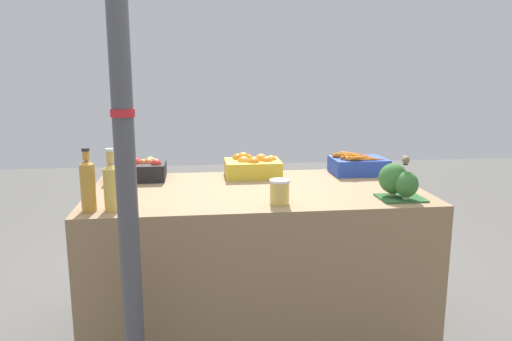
{
  "coord_description": "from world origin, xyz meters",
  "views": [
    {
      "loc": [
        -0.32,
        -2.61,
        1.47
      ],
      "look_at": [
        0.0,
        0.0,
        0.93
      ],
      "focal_mm": 35.0,
      "sensor_mm": 36.0,
      "label": 1
    }
  ],
  "objects_px": {
    "apple_crate": "(138,169)",
    "carrot_crate": "(358,165)",
    "orange_crate": "(253,166)",
    "juice_bottle_amber": "(88,184)",
    "broccoli_pile": "(397,181)",
    "support_pole": "(124,143)",
    "pickle_jar": "(280,192)",
    "sparrow_bird": "(406,160)",
    "juice_bottle_golden": "(111,185)"
  },
  "relations": [
    {
      "from": "orange_crate",
      "to": "juice_bottle_amber",
      "type": "bearing_deg",
      "value": -141.69
    },
    {
      "from": "broccoli_pile",
      "to": "juice_bottle_golden",
      "type": "xyz_separation_m",
      "value": [
        -1.38,
        -0.05,
        0.03
      ]
    },
    {
      "from": "juice_bottle_golden",
      "to": "orange_crate",
      "type": "bearing_deg",
      "value": 42.09
    },
    {
      "from": "apple_crate",
      "to": "sparrow_bird",
      "type": "relative_size",
      "value": 2.47
    },
    {
      "from": "carrot_crate",
      "to": "juice_bottle_amber",
      "type": "relative_size",
      "value": 1.12
    },
    {
      "from": "juice_bottle_golden",
      "to": "sparrow_bird",
      "type": "distance_m",
      "value": 1.41
    },
    {
      "from": "apple_crate",
      "to": "pickle_jar",
      "type": "relative_size",
      "value": 2.75
    },
    {
      "from": "broccoli_pile",
      "to": "sparrow_bird",
      "type": "relative_size",
      "value": 1.66
    },
    {
      "from": "broccoli_pile",
      "to": "carrot_crate",
      "type": "bearing_deg",
      "value": 89.81
    },
    {
      "from": "juice_bottle_amber",
      "to": "juice_bottle_golden",
      "type": "relative_size",
      "value": 1.02
    },
    {
      "from": "orange_crate",
      "to": "broccoli_pile",
      "type": "bearing_deg",
      "value": -42.84
    },
    {
      "from": "carrot_crate",
      "to": "sparrow_bird",
      "type": "height_order",
      "value": "sparrow_bird"
    },
    {
      "from": "apple_crate",
      "to": "juice_bottle_amber",
      "type": "xyz_separation_m",
      "value": [
        -0.15,
        -0.65,
        0.06
      ]
    },
    {
      "from": "carrot_crate",
      "to": "broccoli_pile",
      "type": "height_order",
      "value": "broccoli_pile"
    },
    {
      "from": "carrot_crate",
      "to": "juice_bottle_amber",
      "type": "bearing_deg",
      "value": -156.43
    },
    {
      "from": "juice_bottle_amber",
      "to": "juice_bottle_golden",
      "type": "xyz_separation_m",
      "value": [
        0.1,
        0.0,
        -0.01
      ]
    },
    {
      "from": "orange_crate",
      "to": "carrot_crate",
      "type": "relative_size",
      "value": 1.0
    },
    {
      "from": "carrot_crate",
      "to": "juice_bottle_golden",
      "type": "xyz_separation_m",
      "value": [
        -1.38,
        -0.65,
        0.06
      ]
    },
    {
      "from": "broccoli_pile",
      "to": "orange_crate",
      "type": "bearing_deg",
      "value": 137.16
    },
    {
      "from": "support_pole",
      "to": "broccoli_pile",
      "type": "height_order",
      "value": "support_pole"
    },
    {
      "from": "apple_crate",
      "to": "carrot_crate",
      "type": "height_order",
      "value": "carrot_crate"
    },
    {
      "from": "support_pole",
      "to": "apple_crate",
      "type": "distance_m",
      "value": 1.04
    },
    {
      "from": "support_pole",
      "to": "apple_crate",
      "type": "height_order",
      "value": "support_pole"
    },
    {
      "from": "broccoli_pile",
      "to": "support_pole",
      "type": "bearing_deg",
      "value": -162.97
    },
    {
      "from": "sparrow_bird",
      "to": "broccoli_pile",
      "type": "bearing_deg",
      "value": -120.54
    },
    {
      "from": "apple_crate",
      "to": "juice_bottle_golden",
      "type": "bearing_deg",
      "value": -94.3
    },
    {
      "from": "support_pole",
      "to": "carrot_crate",
      "type": "height_order",
      "value": "support_pole"
    },
    {
      "from": "orange_crate",
      "to": "juice_bottle_amber",
      "type": "xyz_separation_m",
      "value": [
        -0.83,
        -0.65,
        0.06
      ]
    },
    {
      "from": "pickle_jar",
      "to": "juice_bottle_amber",
      "type": "bearing_deg",
      "value": -179.0
    },
    {
      "from": "broccoli_pile",
      "to": "apple_crate",
      "type": "bearing_deg",
      "value": 155.5
    },
    {
      "from": "support_pole",
      "to": "broccoli_pile",
      "type": "relative_size",
      "value": 10.78
    },
    {
      "from": "apple_crate",
      "to": "sparrow_bird",
      "type": "distance_m",
      "value": 1.5
    },
    {
      "from": "pickle_jar",
      "to": "broccoli_pile",
      "type": "bearing_deg",
      "value": 3.1
    },
    {
      "from": "broccoli_pile",
      "to": "pickle_jar",
      "type": "relative_size",
      "value": 1.84
    },
    {
      "from": "support_pole",
      "to": "pickle_jar",
      "type": "height_order",
      "value": "support_pole"
    },
    {
      "from": "carrot_crate",
      "to": "sparrow_bird",
      "type": "relative_size",
      "value": 2.47
    },
    {
      "from": "support_pole",
      "to": "carrot_crate",
      "type": "relative_size",
      "value": 7.22
    },
    {
      "from": "juice_bottle_golden",
      "to": "apple_crate",
      "type": "bearing_deg",
      "value": 85.7
    },
    {
      "from": "apple_crate",
      "to": "sparrow_bird",
      "type": "height_order",
      "value": "sparrow_bird"
    },
    {
      "from": "orange_crate",
      "to": "broccoli_pile",
      "type": "height_order",
      "value": "broccoli_pile"
    },
    {
      "from": "pickle_jar",
      "to": "orange_crate",
      "type": "bearing_deg",
      "value": 95.04
    },
    {
      "from": "orange_crate",
      "to": "carrot_crate",
      "type": "bearing_deg",
      "value": -0.6
    },
    {
      "from": "apple_crate",
      "to": "juice_bottle_golden",
      "type": "height_order",
      "value": "juice_bottle_golden"
    },
    {
      "from": "broccoli_pile",
      "to": "juice_bottle_amber",
      "type": "xyz_separation_m",
      "value": [
        -1.48,
        -0.05,
        0.04
      ]
    },
    {
      "from": "broccoli_pile",
      "to": "juice_bottle_amber",
      "type": "height_order",
      "value": "juice_bottle_amber"
    },
    {
      "from": "pickle_jar",
      "to": "sparrow_bird",
      "type": "distance_m",
      "value": 0.64
    },
    {
      "from": "pickle_jar",
      "to": "apple_crate",
      "type": "bearing_deg",
      "value": 138.9
    },
    {
      "from": "apple_crate",
      "to": "juice_bottle_amber",
      "type": "distance_m",
      "value": 0.67
    },
    {
      "from": "broccoli_pile",
      "to": "pickle_jar",
      "type": "xyz_separation_m",
      "value": [
        -0.6,
        -0.03,
        -0.03
      ]
    },
    {
      "from": "carrot_crate",
      "to": "juice_bottle_amber",
      "type": "height_order",
      "value": "juice_bottle_amber"
    }
  ]
}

